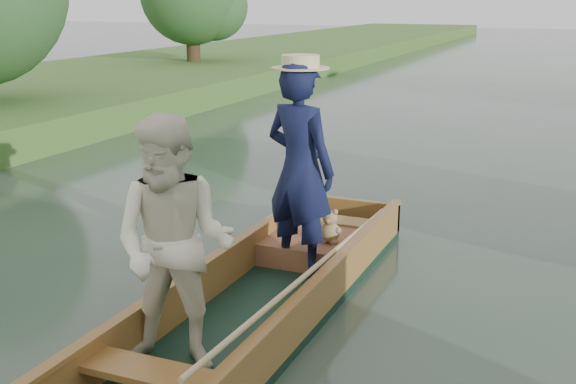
% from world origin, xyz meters
% --- Properties ---
extents(ground, '(120.00, 120.00, 0.00)m').
position_xyz_m(ground, '(0.00, 0.00, 0.00)').
color(ground, '#283D30').
rests_on(ground, ground).
extents(punt, '(1.18, 5.00, 2.11)m').
position_xyz_m(punt, '(-0.05, -0.10, 0.73)').
color(punt, black).
rests_on(punt, ground).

